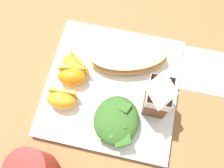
{
  "coord_description": "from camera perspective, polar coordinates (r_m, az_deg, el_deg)",
  "views": [
    {
      "loc": [
        0.18,
        0.04,
        0.52
      ],
      "look_at": [
        0.0,
        0.0,
        0.03
      ],
      "focal_mm": 39.69,
      "sensor_mm": 36.0,
      "label": 1
    }
  ],
  "objects": [
    {
      "name": "ground",
      "position": [
        0.55,
        -0.0,
        -0.95
      ],
      "size": [
        3.0,
        3.0,
        0.0
      ],
      "primitive_type": "plane",
      "color": "olive"
    },
    {
      "name": "white_plate",
      "position": [
        0.54,
        -0.0,
        -0.67
      ],
      "size": [
        0.28,
        0.28,
        0.02
      ],
      "primitive_type": "cube",
      "color": "white",
      "rests_on": "ground"
    },
    {
      "name": "cheesy_pizza_bread",
      "position": [
        0.54,
        3.81,
        6.18
      ],
      "size": [
        0.12,
        0.19,
        0.04
      ],
      "color": "tan",
      "rests_on": "white_plate"
    },
    {
      "name": "green_salad_pile",
      "position": [
        0.49,
        1.02,
        -8.38
      ],
      "size": [
        0.1,
        0.09,
        0.04
      ],
      "color": "#336023",
      "rests_on": "white_plate"
    },
    {
      "name": "milk_carton",
      "position": [
        0.47,
        10.66,
        -2.57
      ],
      "size": [
        0.06,
        0.04,
        0.11
      ],
      "color": "brown",
      "rests_on": "white_plate"
    },
    {
      "name": "orange_wedge_front",
      "position": [
        0.53,
        -8.69,
        4.14
      ],
      "size": [
        0.06,
        0.07,
        0.04
      ],
      "color": "orange",
      "rests_on": "white_plate"
    },
    {
      "name": "orange_wedge_middle",
      "position": [
        0.53,
        -9.2,
        1.77
      ],
      "size": [
        0.05,
        0.07,
        0.04
      ],
      "color": "orange",
      "rests_on": "white_plate"
    },
    {
      "name": "orange_wedge_rear",
      "position": [
        0.51,
        -11.59,
        -3.52
      ],
      "size": [
        0.04,
        0.06,
        0.04
      ],
      "color": "orange",
      "rests_on": "white_plate"
    },
    {
      "name": "paper_napkin",
      "position": [
        0.6,
        19.96,
        3.04
      ],
      "size": [
        0.11,
        0.11,
        0.0
      ],
      "primitive_type": "cube",
      "rotation": [
        0.0,
        0.0,
        0.02
      ],
      "color": "white",
      "rests_on": "ground"
    }
  ]
}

